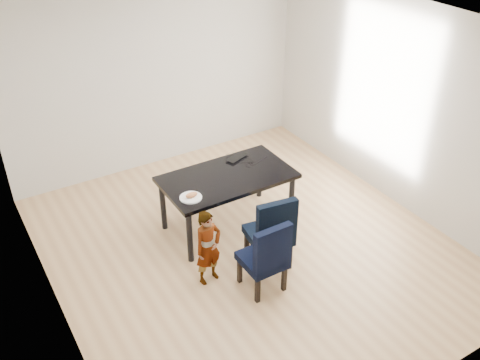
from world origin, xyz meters
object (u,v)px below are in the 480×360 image
chair_left (262,254)px  child (208,247)px  dining_table (228,201)px  plate (191,197)px  laptop (234,156)px  chair_right (269,229)px

chair_left → child: 0.59m
dining_table → plate: (-0.60, -0.20, 0.38)m
dining_table → laptop: (0.31, 0.35, 0.39)m
dining_table → child: size_ratio=1.75×
chair_right → plate: bearing=143.1°
chair_left → laptop: (0.55, 1.51, 0.31)m
laptop → chair_left: bearing=49.9°
chair_left → child: size_ratio=1.00×
chair_right → plate: 0.96m
chair_left → laptop: size_ratio=2.80×
child → plate: child is taller
dining_table → chair_left: 1.19m
child → plate: size_ratio=3.52×
chair_left → chair_right: chair_right is taller
chair_right → laptop: (0.27, 1.21, 0.28)m
laptop → plate: bearing=11.3°
chair_right → laptop: chair_right is taller
dining_table → plate: size_ratio=6.17×
chair_left → child: child is taller
laptop → child: bearing=28.2°
chair_left → plate: 1.07m
plate → chair_right: bearing=-45.9°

